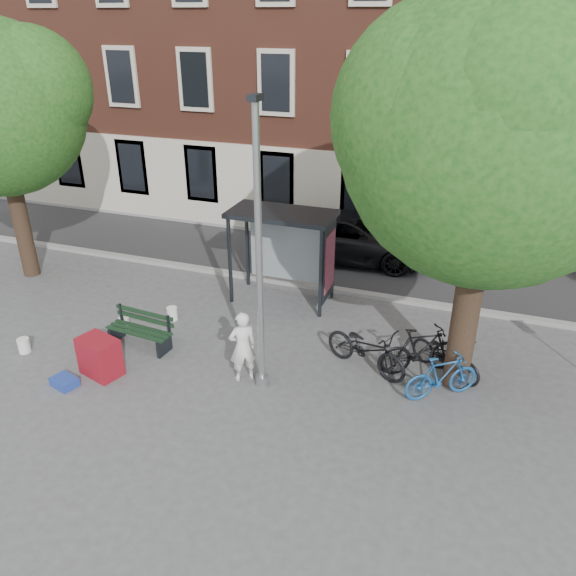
# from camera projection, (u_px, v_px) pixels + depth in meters

# --- Properties ---
(ground) EXTENTS (90.00, 90.00, 0.00)m
(ground) POSITION_uv_depth(u_px,v_px,m) (262.00, 384.00, 12.37)
(ground) COLOR #4C4C4F
(ground) RESTS_ON ground
(road) EXTENTS (40.00, 4.00, 0.01)m
(road) POSITION_uv_depth(u_px,v_px,m) (343.00, 264.00, 18.29)
(road) COLOR #28282B
(road) RESTS_ON ground
(curb_near) EXTENTS (40.00, 0.25, 0.12)m
(curb_near) POSITION_uv_depth(u_px,v_px,m) (325.00, 288.00, 16.58)
(curb_near) COLOR gray
(curb_near) RESTS_ON ground
(curb_far) EXTENTS (40.00, 0.25, 0.12)m
(curb_far) POSITION_uv_depth(u_px,v_px,m) (357.00, 242.00, 19.96)
(curb_far) COLOR gray
(curb_far) RESTS_ON ground
(building_row) EXTENTS (30.00, 8.00, 14.00)m
(building_row) POSITION_uv_depth(u_px,v_px,m) (393.00, 25.00, 20.29)
(building_row) COLOR brown
(building_row) RESTS_ON ground
(lamppost) EXTENTS (0.28, 0.35, 6.11)m
(lamppost) POSITION_uv_depth(u_px,v_px,m) (259.00, 269.00, 11.15)
(lamppost) COLOR #9EA0A3
(lamppost) RESTS_ON ground
(tree_right) EXTENTS (5.76, 5.60, 8.20)m
(tree_right) POSITION_uv_depth(u_px,v_px,m) (497.00, 124.00, 9.86)
(tree_right) COLOR black
(tree_right) RESTS_ON ground
(bus_shelter) EXTENTS (2.85, 1.45, 2.62)m
(bus_shelter) POSITION_uv_depth(u_px,v_px,m) (297.00, 237.00, 15.19)
(bus_shelter) COLOR #1E2328
(bus_shelter) RESTS_ON ground
(painter) EXTENTS (0.73, 0.70, 1.67)m
(painter) POSITION_uv_depth(u_px,v_px,m) (243.00, 347.00, 12.21)
(painter) COLOR white
(painter) RESTS_ON ground
(bench) EXTENTS (1.72, 0.70, 0.86)m
(bench) POSITION_uv_depth(u_px,v_px,m) (141.00, 332.00, 13.65)
(bench) COLOR #1E2328
(bench) RESTS_ON ground
(bike_a) EXTENTS (2.25, 1.52, 1.12)m
(bike_a) POSITION_uv_depth(u_px,v_px,m) (366.00, 348.00, 12.66)
(bike_a) COLOR black
(bike_a) RESTS_ON ground
(bike_b) EXTENTS (1.66, 1.38, 1.02)m
(bike_b) POSITION_uv_depth(u_px,v_px,m) (442.00, 376.00, 11.77)
(bike_b) COLOR #1A508F
(bike_b) RESTS_ON ground
(bike_c) EXTENTS (1.89, 1.48, 0.96)m
(bike_c) POSITION_uv_depth(u_px,v_px,m) (446.00, 355.00, 12.55)
(bike_c) COLOR black
(bike_c) RESTS_ON ground
(bike_d) EXTENTS (1.92, 1.42, 1.14)m
(bike_d) POSITION_uv_depth(u_px,v_px,m) (421.00, 350.00, 12.57)
(bike_d) COLOR black
(bike_d) RESTS_ON ground
(car_dark) EXTENTS (5.61, 2.93, 1.51)m
(car_dark) POSITION_uv_depth(u_px,v_px,m) (351.00, 237.00, 18.48)
(car_dark) COLOR black
(car_dark) RESTS_ON ground
(red_stand) EXTENTS (1.03, 0.83, 0.90)m
(red_stand) POSITION_uv_depth(u_px,v_px,m) (100.00, 357.00, 12.56)
(red_stand) COLOR maroon
(red_stand) RESTS_ON ground
(blue_crate) EXTENTS (0.64, 0.54, 0.20)m
(blue_crate) POSITION_uv_depth(u_px,v_px,m) (64.00, 382.00, 12.29)
(blue_crate) COLOR #203994
(blue_crate) RESTS_ON ground
(bucket_a) EXTENTS (0.32, 0.32, 0.36)m
(bucket_a) POSITION_uv_depth(u_px,v_px,m) (24.00, 345.00, 13.49)
(bucket_a) COLOR white
(bucket_a) RESTS_ON ground
(bucket_b) EXTENTS (0.36, 0.36, 0.36)m
(bucket_b) POSITION_uv_depth(u_px,v_px,m) (124.00, 324.00, 14.42)
(bucket_b) COLOR silver
(bucket_b) RESTS_ON ground
(bucket_c) EXTENTS (0.34, 0.34, 0.36)m
(bucket_c) POSITION_uv_depth(u_px,v_px,m) (172.00, 314.00, 14.92)
(bucket_c) COLOR white
(bucket_c) RESTS_ON ground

